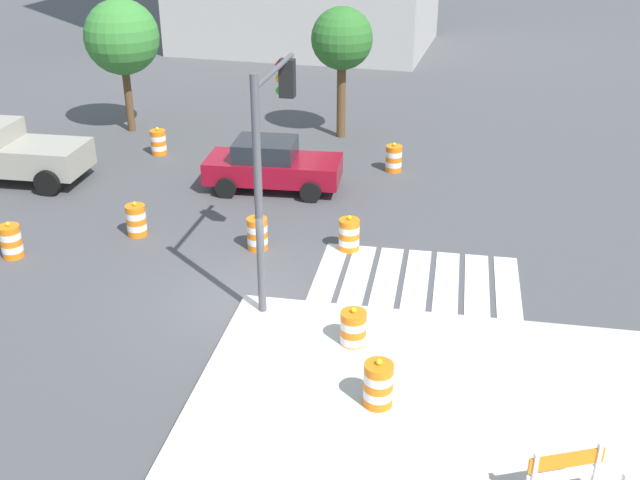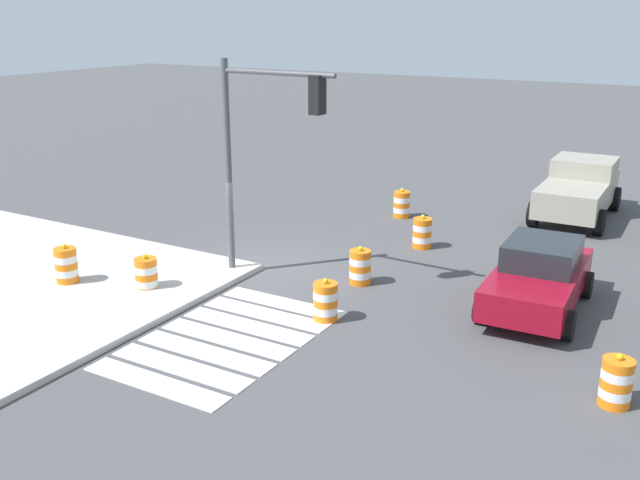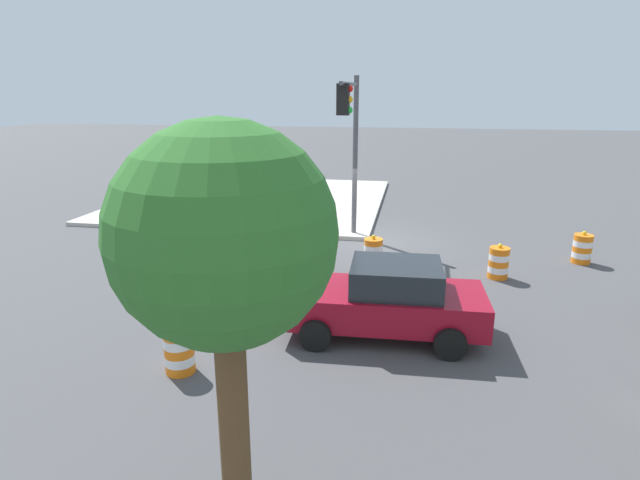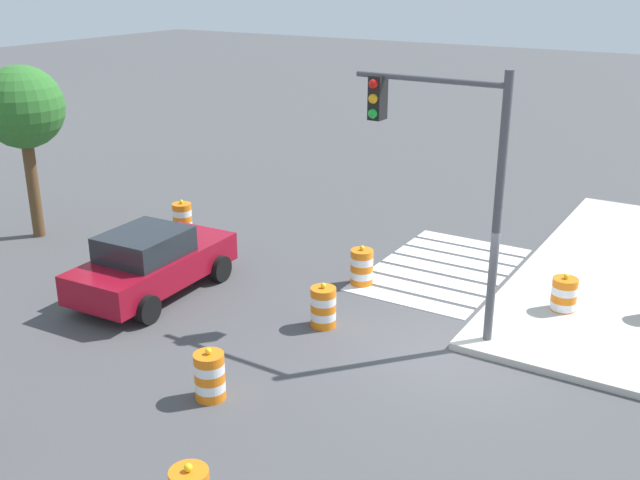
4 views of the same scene
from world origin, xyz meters
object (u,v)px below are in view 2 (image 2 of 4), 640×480
object	(u,v)px
traffic_barrel_median_far	(402,204)
sports_car	(539,276)
traffic_barrel_lane_center	(360,267)
traffic_light_pole	(263,132)
pickup_truck	(580,188)
traffic_barrel_on_sidewalk	(66,265)
traffic_barrel_crosswalk_end	(325,302)
traffic_barrel_median_near	(146,275)
traffic_barrel_near_corner	(422,233)
traffic_barrel_opposite_curb	(616,382)

from	to	relation	value
traffic_barrel_median_far	sports_car	bearing A→B (deg)	46.58
traffic_barrel_lane_center	traffic_light_pole	size ratio (longest dim) A/B	0.19
pickup_truck	traffic_barrel_lane_center	xyz separation A→B (m)	(9.55, -3.55, -0.52)
sports_car	traffic_barrel_on_sidewalk	distance (m)	11.67
traffic_barrel_crosswalk_end	traffic_barrel_median_far	bearing A→B (deg)	-167.17
sports_car	traffic_barrel_median_near	xyz separation A→B (m)	(3.88, -8.71, -0.36)
pickup_truck	traffic_barrel_median_near	xyz separation A→B (m)	(12.79, -7.90, -0.52)
sports_car	traffic_barrel_near_corner	world-z (taller)	sports_car
sports_car	traffic_barrel_opposite_curb	xyz separation A→B (m)	(3.72, 2.31, -0.36)
traffic_barrel_lane_center	traffic_light_pole	world-z (taller)	traffic_light_pole
sports_car	traffic_barrel_near_corner	distance (m)	5.07
traffic_barrel_on_sidewalk	traffic_barrel_median_far	bearing A→B (deg)	155.41
traffic_barrel_median_far	traffic_light_pole	distance (m)	8.12
traffic_barrel_near_corner	traffic_barrel_median_far	distance (m)	3.32
traffic_barrel_median_near	traffic_barrel_opposite_curb	bearing A→B (deg)	90.79
sports_car	traffic_barrel_lane_center	bearing A→B (deg)	-81.65
traffic_barrel_median_far	traffic_barrel_lane_center	size ratio (longest dim) A/B	1.00
traffic_barrel_near_corner	traffic_barrel_median_near	xyz separation A→B (m)	(6.81, -4.59, 0.00)
traffic_barrel_median_near	traffic_barrel_on_sidewalk	distance (m)	2.14
pickup_truck	traffic_barrel_median_near	size ratio (longest dim) A/B	5.07
traffic_barrel_lane_center	sports_car	bearing A→B (deg)	98.35
traffic_barrel_crosswalk_end	sports_car	bearing A→B (deg)	127.79
traffic_barrel_crosswalk_end	traffic_barrel_opposite_curb	size ratio (longest dim) A/B	1.00
traffic_barrel_near_corner	traffic_barrel_crosswalk_end	distance (m)	6.04
traffic_barrel_median_far	traffic_barrel_opposite_curb	distance (m)	12.55
traffic_barrel_opposite_curb	traffic_barrel_near_corner	bearing A→B (deg)	-136.00
traffic_barrel_near_corner	traffic_barrel_lane_center	world-z (taller)	same
traffic_barrel_near_corner	traffic_barrel_crosswalk_end	bearing A→B (deg)	1.14
traffic_barrel_opposite_curb	traffic_barrel_on_sidewalk	world-z (taller)	traffic_barrel_on_sidewalk
traffic_barrel_near_corner	traffic_barrel_lane_center	distance (m)	3.59
traffic_barrel_lane_center	traffic_barrel_on_sidewalk	distance (m)	7.49
sports_car	traffic_barrel_lane_center	distance (m)	4.43
traffic_barrel_median_near	traffic_barrel_median_far	distance (m)	9.93
traffic_barrel_near_corner	traffic_barrel_median_far	world-z (taller)	same
traffic_barrel_opposite_curb	traffic_barrel_lane_center	bearing A→B (deg)	-114.76
sports_car	traffic_barrel_near_corner	bearing A→B (deg)	-125.49
traffic_barrel_near_corner	traffic_barrel_opposite_curb	bearing A→B (deg)	44.00
traffic_barrel_median_far	traffic_barrel_on_sidewalk	distance (m)	11.33
traffic_barrel_lane_center	traffic_barrel_opposite_curb	bearing A→B (deg)	65.24
traffic_light_pole	traffic_barrel_near_corner	bearing A→B (deg)	151.50
pickup_truck	traffic_light_pole	bearing A→B (deg)	-28.74
pickup_truck	traffic_barrel_median_near	distance (m)	15.04
traffic_barrel_median_far	traffic_barrel_opposite_curb	world-z (taller)	same
sports_car	traffic_barrel_median_near	size ratio (longest dim) A/B	4.29
sports_car	traffic_barrel_median_far	distance (m)	8.27
traffic_barrel_on_sidewalk	traffic_barrel_opposite_curb	bearing A→B (deg)	93.97
traffic_barrel_near_corner	traffic_barrel_on_sidewalk	bearing A→B (deg)	-41.08
traffic_barrel_median_far	traffic_barrel_opposite_curb	xyz separation A→B (m)	(9.40, 8.31, 0.00)
sports_car	traffic_barrel_near_corner	size ratio (longest dim) A/B	4.29
traffic_barrel_median_far	traffic_light_pole	size ratio (longest dim) A/B	0.19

